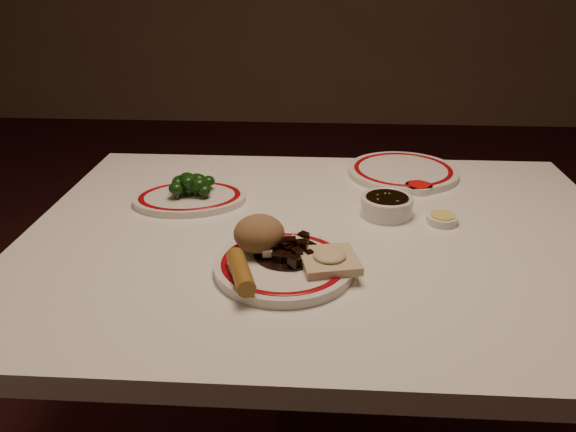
# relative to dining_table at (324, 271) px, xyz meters

# --- Properties ---
(dining_table) EXTENTS (1.20, 0.90, 0.75)m
(dining_table) POSITION_rel_dining_table_xyz_m (0.00, 0.00, 0.00)
(dining_table) COLOR white
(dining_table) RESTS_ON ground
(main_plate) EXTENTS (0.25, 0.25, 0.02)m
(main_plate) POSITION_rel_dining_table_xyz_m (-0.07, -0.16, 0.10)
(main_plate) COLOR silver
(main_plate) RESTS_ON dining_table
(rice_mound) EXTENTS (0.09, 0.09, 0.07)m
(rice_mound) POSITION_rel_dining_table_xyz_m (-0.12, -0.12, 0.14)
(rice_mound) COLOR olive
(rice_mound) RESTS_ON main_plate
(spring_roll) EXTENTS (0.06, 0.12, 0.03)m
(spring_roll) POSITION_rel_dining_table_xyz_m (-0.14, -0.22, 0.13)
(spring_roll) COLOR olive
(spring_roll) RESTS_ON main_plate
(fried_wonton) EXTENTS (0.11, 0.11, 0.03)m
(fried_wonton) POSITION_rel_dining_table_xyz_m (0.01, -0.17, 0.12)
(fried_wonton) COLOR beige
(fried_wonton) RESTS_ON main_plate
(stirfry_heap) EXTENTS (0.12, 0.12, 0.03)m
(stirfry_heap) POSITION_rel_dining_table_xyz_m (-0.07, -0.14, 0.12)
(stirfry_heap) COLOR black
(stirfry_heap) RESTS_ON main_plate
(broccoli_plate) EXTENTS (0.28, 0.25, 0.02)m
(broccoli_plate) POSITION_rel_dining_table_xyz_m (-0.30, 0.13, 0.10)
(broccoli_plate) COLOR silver
(broccoli_plate) RESTS_ON dining_table
(broccoli_pile) EXTENTS (0.09, 0.09, 0.05)m
(broccoli_pile) POSITION_rel_dining_table_xyz_m (-0.30, 0.14, 0.13)
(broccoli_pile) COLOR #23471C
(broccoli_pile) RESTS_ON broccoli_plate
(soy_bowl) EXTENTS (0.11, 0.11, 0.04)m
(soy_bowl) POSITION_rel_dining_table_xyz_m (0.13, 0.08, 0.11)
(soy_bowl) COLOR silver
(soy_bowl) RESTS_ON dining_table
(sweet_sour_dish) EXTENTS (0.06, 0.06, 0.02)m
(sweet_sour_dish) POSITION_rel_dining_table_xyz_m (0.22, 0.22, 0.10)
(sweet_sour_dish) COLOR silver
(sweet_sour_dish) RESTS_ON dining_table
(mustard_dish) EXTENTS (0.06, 0.06, 0.02)m
(mustard_dish) POSITION_rel_dining_table_xyz_m (0.24, 0.05, 0.10)
(mustard_dish) COLOR silver
(mustard_dish) RESTS_ON dining_table
(far_plate) EXTENTS (0.33, 0.33, 0.02)m
(far_plate) POSITION_rel_dining_table_xyz_m (0.19, 0.33, 0.10)
(far_plate) COLOR silver
(far_plate) RESTS_ON dining_table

